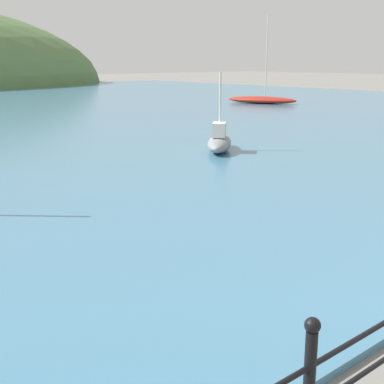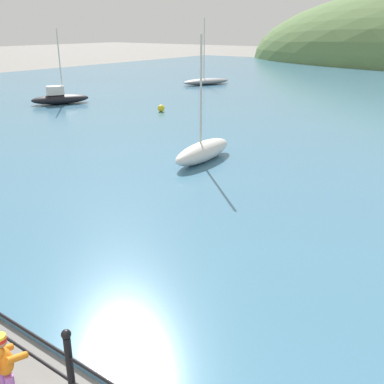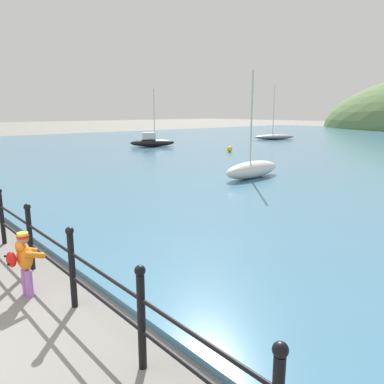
{
  "view_description": "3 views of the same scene",
  "coord_description": "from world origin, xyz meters",
  "px_view_note": "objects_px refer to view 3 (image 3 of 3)",
  "views": [
    {
      "loc": [
        -6.7,
        -0.55,
        2.98
      ],
      "look_at": [
        -1.67,
        5.3,
        1.06
      ],
      "focal_mm": 50.0,
      "sensor_mm": 36.0,
      "label": 1
    },
    {
      "loc": [
        3.47,
        -1.13,
        4.54
      ],
      "look_at": [
        -2.52,
        7.05,
        0.78
      ],
      "focal_mm": 42.0,
      "sensor_mm": 36.0,
      "label": 2
    },
    {
      "loc": [
        4.55,
        -0.48,
        2.77
      ],
      "look_at": [
        -1.09,
        4.46,
        1.15
      ],
      "focal_mm": 35.0,
      "sensor_mm": 36.0,
      "label": 3
    }
  ],
  "objects_px": {
    "boat_nearest_quay": "(274,137)",
    "boat_far_left": "(152,142)",
    "child_in_coat": "(24,258)",
    "mooring_buoy": "(230,149)",
    "boat_twin_mast": "(252,169)"
  },
  "relations": [
    {
      "from": "child_in_coat",
      "to": "boat_nearest_quay",
      "type": "distance_m",
      "value": 32.85
    },
    {
      "from": "child_in_coat",
      "to": "mooring_buoy",
      "type": "distance_m",
      "value": 20.3
    },
    {
      "from": "boat_twin_mast",
      "to": "mooring_buoy",
      "type": "xyz_separation_m",
      "value": [
        -7.37,
        6.53,
        -0.17
      ]
    },
    {
      "from": "boat_nearest_quay",
      "to": "boat_far_left",
      "type": "relative_size",
      "value": 1.17
    },
    {
      "from": "boat_nearest_quay",
      "to": "child_in_coat",
      "type": "bearing_deg",
      "value": -59.88
    },
    {
      "from": "boat_twin_mast",
      "to": "child_in_coat",
      "type": "bearing_deg",
      "value": -68.2
    },
    {
      "from": "child_in_coat",
      "to": "boat_twin_mast",
      "type": "bearing_deg",
      "value": 111.8
    },
    {
      "from": "mooring_buoy",
      "to": "boat_twin_mast",
      "type": "bearing_deg",
      "value": -41.54
    },
    {
      "from": "boat_twin_mast",
      "to": "mooring_buoy",
      "type": "bearing_deg",
      "value": 138.46
    },
    {
      "from": "boat_nearest_quay",
      "to": "boat_far_left",
      "type": "xyz_separation_m",
      "value": [
        -1.66,
        -13.23,
        0.1
      ]
    },
    {
      "from": "child_in_coat",
      "to": "boat_nearest_quay",
      "type": "relative_size",
      "value": 0.2
    },
    {
      "from": "child_in_coat",
      "to": "mooring_buoy",
      "type": "relative_size",
      "value": 2.61
    },
    {
      "from": "mooring_buoy",
      "to": "boat_far_left",
      "type": "bearing_deg",
      "value": -166.77
    },
    {
      "from": "boat_twin_mast",
      "to": "boat_far_left",
      "type": "height_order",
      "value": "boat_far_left"
    },
    {
      "from": "child_in_coat",
      "to": "mooring_buoy",
      "type": "height_order",
      "value": "child_in_coat"
    }
  ]
}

